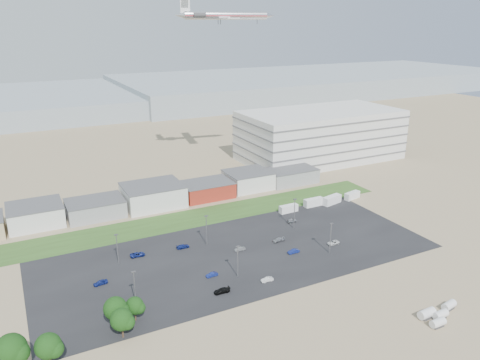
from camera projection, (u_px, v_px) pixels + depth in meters
ground at (255, 290)px, 124.01m from camera, size 700.00×700.00×0.00m
parking_lot at (238, 254)px, 143.03m from camera, size 120.00×50.00×0.01m
grass_strip at (186, 220)px, 167.88m from camera, size 160.00×16.00×0.02m
hills_backdrop at (121, 98)px, 405.51m from camera, size 700.00×200.00×9.00m
building_row at (125, 200)px, 175.30m from camera, size 170.00×20.00×8.00m
parking_garage at (320, 135)px, 238.88m from camera, size 80.00×40.00×25.00m
storage_tank_nw at (427, 313)px, 111.70m from camera, size 4.44×2.37×2.61m
storage_tank_ne at (449, 305)px, 115.15m from camera, size 4.16×2.56×2.33m
storage_tank_sw at (438, 323)px, 108.52m from camera, size 3.77×1.89×2.26m
storage_tank_se at (441, 314)px, 111.55m from camera, size 3.91×2.10×2.29m
box_trailer_a at (289, 209)px, 174.14m from camera, size 7.35×2.45×2.74m
box_trailer_b at (314, 202)px, 179.97m from camera, size 7.96×2.51×2.98m
box_trailer_c at (332, 200)px, 182.09m from camera, size 8.87×4.50×3.18m
box_trailer_d at (352, 195)px, 187.35m from camera, size 7.67×3.92×2.75m
tree_far_left at (11, 352)px, 93.00m from camera, size 6.73×6.73×10.09m
tree_left at (48, 348)px, 95.10m from camera, size 5.78×5.78×8.67m
tree_mid at (122, 322)px, 104.00m from camera, size 5.44×5.44×8.17m
tree_right at (115, 311)px, 107.49m from camera, size 5.84×5.84×8.77m
tree_near at (135, 308)px, 110.17m from camera, size 4.65×4.65×6.98m
lightpole_front_l at (135, 289)px, 115.61m from camera, size 1.13×0.47×9.57m
lightpole_front_m at (238, 261)px, 128.90m from camera, size 1.11×0.46×9.42m
lightpole_front_r at (330, 238)px, 142.05m from camera, size 1.17×0.49×9.95m
lightpole_back_l at (117, 249)px, 135.67m from camera, size 1.12×0.46×9.48m
lightpole_back_m at (206, 230)px, 147.38m from camera, size 1.18×0.49×10.02m
lightpole_back_r at (294, 214)px, 159.15m from camera, size 1.27×0.53×10.80m
airliner at (226, 15)px, 198.60m from camera, size 48.62×37.25×13.02m
parked_car_0 at (333, 243)px, 149.08m from camera, size 4.17×2.02×1.14m
parked_car_1 at (293, 251)px, 143.35m from camera, size 3.77×1.37×1.24m
parked_car_3 at (222, 291)px, 122.35m from camera, size 4.47×2.03×1.27m
parked_car_4 at (212, 275)px, 130.21m from camera, size 3.50×1.40×1.13m
parked_car_5 at (100, 282)px, 126.14m from camera, size 3.99×2.01×1.30m
parked_car_6 at (183, 246)px, 146.56m from camera, size 4.14×1.79×1.19m
parked_car_7 at (240, 249)px, 144.92m from camera, size 3.48×1.23×1.15m
parked_car_8 at (292, 221)px, 165.42m from camera, size 3.73×1.53×1.27m
parked_car_9 at (138, 254)px, 141.37m from camera, size 4.62×2.34×1.25m
parked_car_12 at (279, 240)px, 150.98m from camera, size 4.31×1.95×1.22m
parked_car_13 at (267, 279)px, 127.77m from camera, size 3.53×1.37×1.15m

